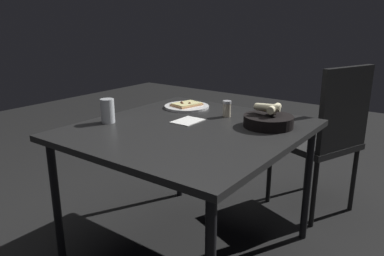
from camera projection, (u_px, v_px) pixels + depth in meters
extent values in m
plane|color=black|center=(190.00, 250.00, 2.05)|extent=(8.00, 8.00, 0.00)
cube|color=black|center=(189.00, 130.00, 1.86)|extent=(1.10, 1.03, 0.03)
cylinder|color=black|center=(179.00, 151.00, 2.59)|extent=(0.04, 0.04, 0.67)
cylinder|color=black|center=(57.00, 205.00, 1.84)|extent=(0.04, 0.04, 0.67)
cylinder|color=black|center=(307.00, 184.00, 2.07)|extent=(0.04, 0.04, 0.67)
cylinder|color=silver|center=(187.00, 107.00, 2.25)|extent=(0.27, 0.27, 0.01)
cube|color=tan|center=(187.00, 105.00, 2.25)|extent=(0.19, 0.15, 0.01)
cube|color=beige|center=(187.00, 103.00, 2.25)|extent=(0.18, 0.14, 0.01)
sphere|color=brown|center=(182.00, 103.00, 2.23)|extent=(0.02, 0.02, 0.02)
sphere|color=brown|center=(182.00, 103.00, 2.25)|extent=(0.02, 0.02, 0.02)
sphere|color=brown|center=(190.00, 103.00, 2.23)|extent=(0.02, 0.02, 0.02)
cylinder|color=black|center=(268.00, 121.00, 1.85)|extent=(0.25, 0.25, 0.06)
cylinder|color=beige|center=(268.00, 108.00, 1.83)|extent=(0.07, 0.12, 0.04)
cylinder|color=beige|center=(265.00, 108.00, 1.86)|extent=(0.07, 0.13, 0.03)
cylinder|color=beige|center=(274.00, 108.00, 1.84)|extent=(0.11, 0.05, 0.04)
cylinder|color=#A41D14|center=(260.00, 125.00, 1.82)|extent=(0.06, 0.06, 0.03)
cylinder|color=silver|center=(108.00, 111.00, 1.92)|extent=(0.07, 0.07, 0.12)
cylinder|color=orange|center=(108.00, 117.00, 1.93)|extent=(0.06, 0.06, 0.05)
cylinder|color=#BFB299|center=(227.00, 110.00, 2.04)|extent=(0.04, 0.04, 0.07)
cylinder|color=maroon|center=(227.00, 113.00, 2.05)|extent=(0.04, 0.04, 0.04)
cylinder|color=#B7B7BC|center=(227.00, 102.00, 2.03)|extent=(0.05, 0.05, 0.01)
cube|color=white|center=(188.00, 121.00, 1.96)|extent=(0.16, 0.12, 0.00)
cube|color=#262626|center=(314.00, 143.00, 2.41)|extent=(0.57, 0.57, 0.04)
cube|color=black|center=(345.00, 109.00, 2.17)|extent=(0.40, 0.19, 0.49)
cylinder|color=black|center=(307.00, 162.00, 2.73)|extent=(0.03, 0.03, 0.43)
cylinder|color=black|center=(269.00, 173.00, 2.53)|extent=(0.03, 0.03, 0.43)
cylinder|color=black|center=(353.00, 180.00, 2.42)|extent=(0.03, 0.03, 0.43)
cylinder|color=black|center=(314.00, 194.00, 2.22)|extent=(0.03, 0.03, 0.43)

